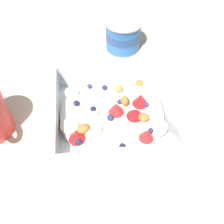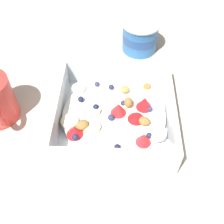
% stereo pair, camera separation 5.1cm
% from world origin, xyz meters
% --- Properties ---
extents(ground_plane, '(2.40, 2.40, 0.00)m').
position_xyz_m(ground_plane, '(0.00, 0.00, 0.00)').
color(ground_plane, beige).
extents(fruit_bowl, '(0.22, 0.22, 0.06)m').
position_xyz_m(fruit_bowl, '(-0.01, -0.01, 0.02)').
color(fruit_bowl, white).
rests_on(fruit_bowl, ground).
extents(spoon, '(0.03, 0.17, 0.01)m').
position_xyz_m(spoon, '(0.15, -0.05, 0.00)').
color(spoon, silver).
rests_on(spoon, ground).
extents(yogurt_cup, '(0.09, 0.09, 0.07)m').
position_xyz_m(yogurt_cup, '(0.05, 0.22, 0.04)').
color(yogurt_cup, '#3370B7').
rests_on(yogurt_cup, ground).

